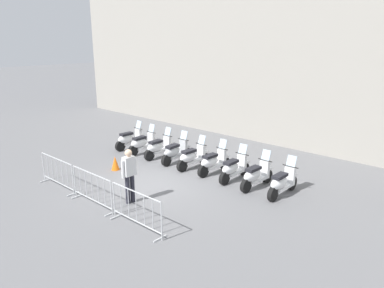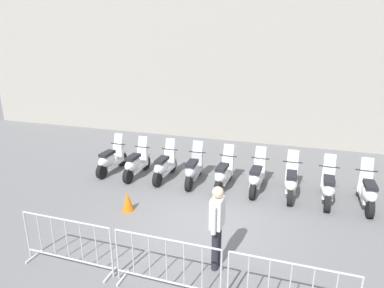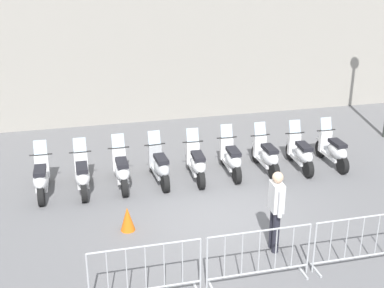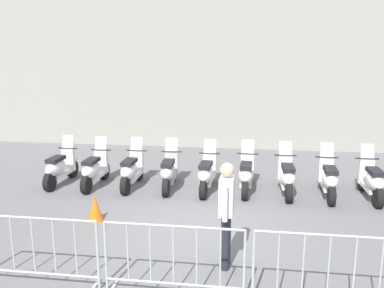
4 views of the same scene
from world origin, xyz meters
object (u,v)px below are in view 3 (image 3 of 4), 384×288
object	(u,v)px
motorcycle_1	(82,175)
motorcycle_3	(160,167)
motorcycle_5	(231,159)
officer_near_row_end	(276,207)
barrier_segment_0	(146,273)
motorcycle_0	(41,178)
motorcycle_4	(197,164)
barrier_segment_2	(361,241)
motorcycle_7	(301,154)
traffic_cone	(128,219)
motorcycle_8	(334,151)
motorcycle_2	(122,171)
barrier_segment_1	(259,256)
motorcycle_6	(267,156)

from	to	relation	value
motorcycle_1	motorcycle_3	bearing A→B (deg)	2.71
motorcycle_5	officer_near_row_end	size ratio (longest dim) A/B	1.00
barrier_segment_0	officer_near_row_end	world-z (taller)	officer_near_row_end
motorcycle_0	motorcycle_4	bearing A→B (deg)	0.19
motorcycle_0	officer_near_row_end	size ratio (longest dim) A/B	1.00
motorcycle_0	officer_near_row_end	xyz separation A→B (m)	(4.66, -3.60, 0.53)
barrier_segment_0	barrier_segment_2	bearing A→B (deg)	0.83
motorcycle_7	traffic_cone	bearing A→B (deg)	-156.44
motorcycle_8	barrier_segment_2	size ratio (longest dim) A/B	0.86
traffic_cone	motorcycle_3	bearing A→B (deg)	63.62
traffic_cone	barrier_segment_0	bearing A→B (deg)	-88.73
barrier_segment_0	motorcycle_5	bearing A→B (deg)	57.28
barrier_segment_2	traffic_cone	distance (m)	4.82
motorcycle_1	motorcycle_4	bearing A→B (deg)	1.13
motorcycle_2	barrier_segment_2	xyz separation A→B (m)	(4.11, -4.51, 0.07)
motorcycle_5	barrier_segment_1	bearing A→B (deg)	-101.14
motorcycle_0	motorcycle_8	world-z (taller)	same
barrier_segment_2	motorcycle_0	bearing A→B (deg)	143.56
barrier_segment_0	traffic_cone	distance (m)	2.40
motorcycle_0	motorcycle_4	world-z (taller)	same
barrier_segment_0	barrier_segment_2	xyz separation A→B (m)	(4.16, 0.06, 0.00)
motorcycle_8	barrier_segment_0	distance (m)	7.51
traffic_cone	motorcycle_7	bearing A→B (deg)	23.56
motorcycle_4	barrier_segment_0	size ratio (longest dim) A/B	0.86
motorcycle_3	barrier_segment_2	distance (m)	5.51
motorcycle_2	barrier_segment_1	world-z (taller)	motorcycle_2
barrier_segment_1	motorcycle_6	bearing A→B (deg)	67.56
motorcycle_0	barrier_segment_0	xyz separation A→B (m)	(1.91, -4.54, 0.07)
barrier_segment_0	officer_near_row_end	distance (m)	2.94
motorcycle_3	barrier_segment_2	xyz separation A→B (m)	(3.12, -4.53, 0.07)
motorcycle_6	motorcycle_8	world-z (taller)	same
motorcycle_1	motorcycle_2	size ratio (longest dim) A/B	1.00
motorcycle_0	motorcycle_8	distance (m)	7.85
motorcycle_5	traffic_cone	world-z (taller)	motorcycle_5
motorcycle_0	motorcycle_6	world-z (taller)	same
motorcycle_4	barrier_segment_1	world-z (taller)	motorcycle_4
motorcycle_7	barrier_segment_2	world-z (taller)	motorcycle_7
motorcycle_0	officer_near_row_end	distance (m)	5.91
barrier_segment_0	traffic_cone	bearing A→B (deg)	91.27
motorcycle_3	motorcycle_6	size ratio (longest dim) A/B	1.00
barrier_segment_2	officer_near_row_end	world-z (taller)	officer_near_row_end
motorcycle_5	barrier_segment_1	distance (m)	4.72
motorcycle_3	motorcycle_4	bearing A→B (deg)	-2.07
motorcycle_4	barrier_segment_0	distance (m)	4.98
motorcycle_1	motorcycle_8	bearing A→B (deg)	0.76
motorcycle_3	motorcycle_5	xyz separation A→B (m)	(1.95, 0.07, 0.00)
motorcycle_6	barrier_segment_1	bearing A→B (deg)	-112.44
barrier_segment_1	motorcycle_3	bearing A→B (deg)	102.87
motorcycle_1	traffic_cone	xyz separation A→B (m)	(0.87, -2.11, -0.18)
barrier_segment_2	motorcycle_2	bearing A→B (deg)	132.34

